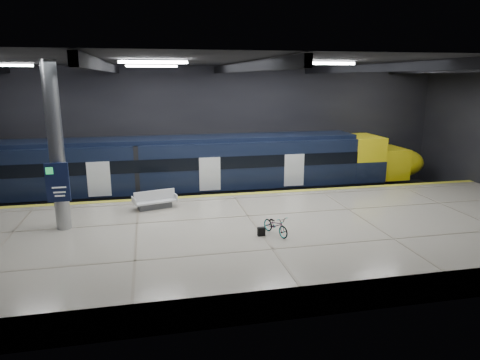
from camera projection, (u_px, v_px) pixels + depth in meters
name	position (u px, v px, depth m)	size (l,w,h in m)	color
ground	(244.00, 231.00, 20.91)	(30.00, 30.00, 0.00)	black
room_shell	(244.00, 113.00, 19.57)	(30.10, 16.10, 8.05)	black
platform	(256.00, 239.00, 18.40)	(30.00, 11.00, 1.10)	beige
safety_strip	(233.00, 194.00, 23.26)	(30.00, 0.40, 0.01)	yellow
rails	(224.00, 199.00, 26.12)	(30.00, 1.52, 0.16)	gray
train	(186.00, 169.00, 25.19)	(29.40, 2.84, 3.79)	black
bench	(155.00, 202.00, 20.73)	(2.20, 1.35, 0.91)	#595B60
bicycle	(276.00, 225.00, 17.26)	(0.53, 1.52, 0.80)	#99999E
pannier_bag	(261.00, 231.00, 17.19)	(0.30, 0.18, 0.35)	black
info_column	(56.00, 150.00, 17.26)	(0.90, 0.78, 6.90)	#9EA0A5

